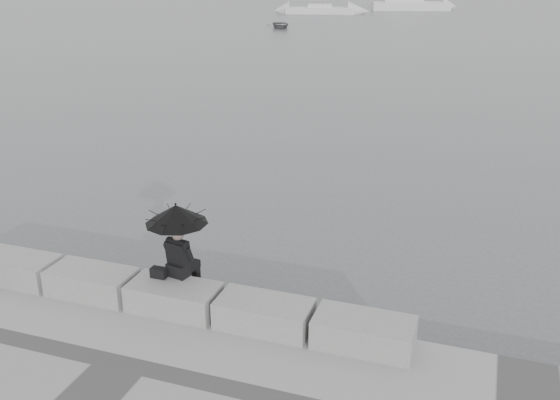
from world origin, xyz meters
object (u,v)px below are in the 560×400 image
at_px(seated_person, 177,224).
at_px(sailboat_left, 320,10).
at_px(dinghy, 280,25).
at_px(motor_cruiser, 411,3).

distance_m(seated_person, sailboat_left, 71.87).
relative_size(seated_person, dinghy, 0.40).
relative_size(seated_person, sailboat_left, 0.11).
bearing_deg(dinghy, motor_cruiser, 41.91).
bearing_deg(seated_person, sailboat_left, 115.32).
bearing_deg(dinghy, seated_person, -103.23).
relative_size(sailboat_left, motor_cruiser, 1.22).
bearing_deg(sailboat_left, dinghy, -100.64).
bearing_deg(dinghy, sailboat_left, 62.76).
distance_m(seated_person, dinghy, 54.11).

